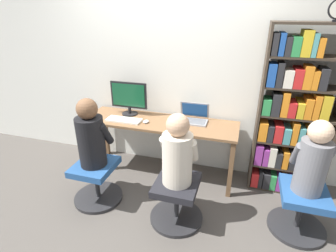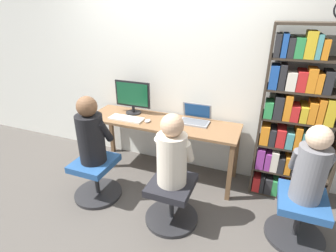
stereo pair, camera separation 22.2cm
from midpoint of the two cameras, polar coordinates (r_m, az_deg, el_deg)
name	(u,v)px [view 1 (the left image)]	position (r m, az deg, el deg)	size (l,w,h in m)	color
ground_plane	(153,184)	(3.30, -5.18, -12.49)	(14.00, 14.00, 0.00)	#4C4742
wall_back	(168,68)	(3.30, -2.02, 12.51)	(10.00, 0.05, 2.60)	silver
desk	(160,127)	(3.19, -3.80, -0.35)	(1.87, 0.55, 0.72)	brown
desktop_monitor	(129,98)	(3.35, -10.42, 5.99)	(0.48, 0.20, 0.42)	black
laptop	(193,118)	(3.15, 3.47, 1.80)	(0.35, 0.26, 0.22)	gray
keyboard	(124,120)	(3.23, -11.53, 1.29)	(0.43, 0.17, 0.03)	silver
computer_mouse_by_keyboard	(146,122)	(3.13, -6.86, 0.93)	(0.07, 0.09, 0.03)	silver
office_chair_left	(97,180)	(3.06, -17.35, -11.29)	(0.53, 0.53, 0.46)	#262628
office_chair_right	(177,199)	(2.68, -0.58, -15.74)	(0.53, 0.53, 0.46)	#262628
person_at_monitor	(91,136)	(2.80, -18.66, -2.06)	(0.34, 0.32, 0.73)	black
person_at_laptop	(177,153)	(2.38, -0.60, -5.88)	(0.34, 0.32, 0.70)	beige
bookshelf	(291,118)	(3.04, 23.30, 1.64)	(0.79, 0.32, 1.86)	#382D23
office_chair_side	(300,209)	(2.82, 24.82, -16.07)	(0.53, 0.53, 0.46)	#262628
person_near_shelf	(313,160)	(2.54, 26.87, -6.70)	(0.31, 0.30, 0.69)	slate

